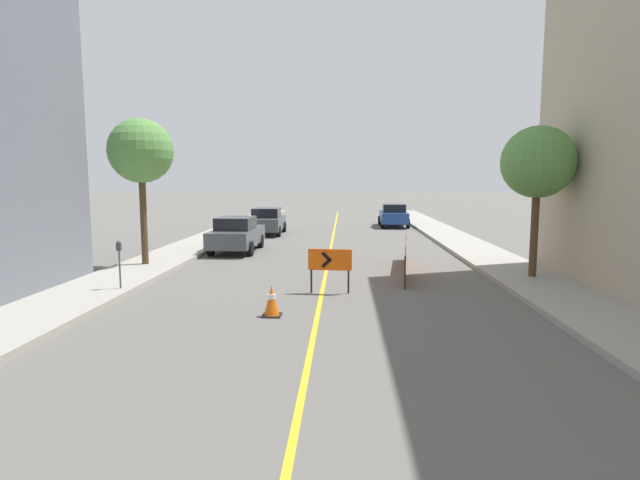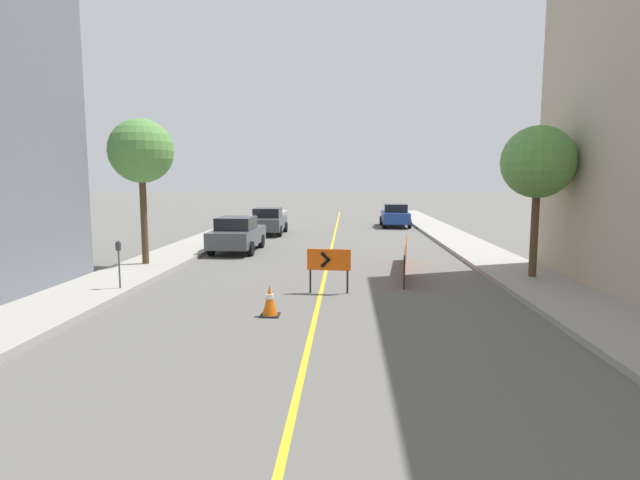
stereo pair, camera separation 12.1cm
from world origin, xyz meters
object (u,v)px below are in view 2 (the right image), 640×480
at_px(traffic_cone_third, 270,301).
at_px(parked_car_curb_mid, 268,221).
at_px(parked_car_curb_near, 237,234).
at_px(parking_meter_near_curb, 119,255).
at_px(parked_car_curb_far, 395,215).
at_px(street_tree_left_near, 141,152).
at_px(arrow_barricade_primary, 329,262).
at_px(street_tree_right_near, 538,163).

relative_size(traffic_cone_third, parked_car_curb_mid, 0.17).
xyz_separation_m(parked_car_curb_near, parking_meter_near_curb, (-1.51, -8.56, 0.33)).
bearing_deg(parked_car_curb_mid, traffic_cone_third, -81.91).
xyz_separation_m(parked_car_curb_far, street_tree_left_near, (-10.78, -17.03, 3.45)).
xyz_separation_m(arrow_barricade_primary, street_tree_right_near, (6.47, 2.05, 2.85)).
xyz_separation_m(traffic_cone_third, arrow_barricade_primary, (1.32, 2.48, 0.55)).
bearing_deg(traffic_cone_third, arrow_barricade_primary, 61.97).
distance_m(parked_car_curb_far, street_tree_left_near, 20.44).
xyz_separation_m(parked_car_curb_near, street_tree_left_near, (-2.47, -4.39, 3.45)).
bearing_deg(street_tree_right_near, parked_car_curb_mid, 128.49).
distance_m(traffic_cone_third, street_tree_left_near, 9.27).
distance_m(parked_car_curb_far, parking_meter_near_curb, 23.36).
relative_size(arrow_barricade_primary, parked_car_curb_far, 0.29).
relative_size(arrow_barricade_primary, street_tree_left_near, 0.24).
relative_size(traffic_cone_third, street_tree_left_near, 0.14).
xyz_separation_m(parked_car_curb_far, parking_meter_near_curb, (-9.82, -21.19, 0.33)).
bearing_deg(parked_car_curb_near, traffic_cone_third, -72.36).
bearing_deg(parked_car_curb_far, parked_car_curb_near, -121.56).
distance_m(traffic_cone_third, parked_car_curb_near, 11.12).
xyz_separation_m(traffic_cone_third, parking_meter_near_curb, (-4.65, 2.11, 0.76)).
xyz_separation_m(parked_car_curb_mid, street_tree_left_near, (-2.73, -11.68, 3.45)).
distance_m(arrow_barricade_primary, parked_car_curb_near, 9.32).
bearing_deg(street_tree_left_near, parking_meter_near_curb, -77.09).
height_order(traffic_cone_third, parked_car_curb_mid, parked_car_curb_mid).
height_order(arrow_barricade_primary, parked_car_curb_far, parked_car_curb_far).
xyz_separation_m(street_tree_left_near, street_tree_right_near, (13.40, -1.74, -0.48)).
height_order(arrow_barricade_primary, parked_car_curb_near, parked_car_curb_near).
height_order(parked_car_curb_mid, street_tree_left_near, street_tree_left_near).
xyz_separation_m(parked_car_curb_near, parked_car_curb_far, (8.31, 12.64, 0.00)).
height_order(arrow_barricade_primary, parking_meter_near_curb, parking_meter_near_curb).
bearing_deg(parking_meter_near_curb, parked_car_curb_far, 65.14).
height_order(parked_car_curb_near, street_tree_right_near, street_tree_right_near).
height_order(parking_meter_near_curb, street_tree_right_near, street_tree_right_near).
bearing_deg(arrow_barricade_primary, parked_car_curb_mid, 109.98).
height_order(parked_car_curb_near, parking_meter_near_curb, parked_car_curb_near).
xyz_separation_m(parked_car_curb_near, parked_car_curb_mid, (0.26, 7.29, 0.00)).
xyz_separation_m(parked_car_curb_far, street_tree_right_near, (2.63, -18.76, 2.97)).
bearing_deg(street_tree_right_near, street_tree_left_near, 172.62).
bearing_deg(street_tree_right_near, parking_meter_near_curb, -168.95).
bearing_deg(street_tree_right_near, parked_car_curb_far, 97.97).
bearing_deg(parked_car_curb_near, street_tree_left_near, -118.14).
height_order(parked_car_curb_mid, parked_car_curb_far, same).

